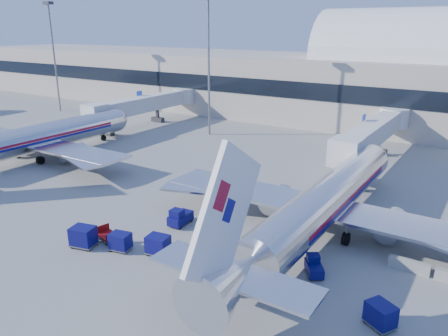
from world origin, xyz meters
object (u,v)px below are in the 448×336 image
Objects in this scene: tug_right at (314,266)px; cart_train_b at (120,241)px; barrier_near at (409,266)px; tug_lead at (203,252)px; mast_west at (209,46)px; cart_train_a at (158,245)px; airliner_main at (323,203)px; cart_solo_near at (198,281)px; jetbridge_near at (376,131)px; jetbridge_mid at (149,103)px; tug_left at (180,217)px; mast_far_west at (52,41)px; cart_train_c at (83,236)px; cart_open_red at (108,236)px; cart_solo_far at (381,315)px; airliner_mid at (33,139)px.

cart_train_b is at bearing -105.25° from tug_right.
tug_lead is (-14.03, -7.27, 0.30)m from barrier_near.
cart_train_a is (20.31, -36.47, -13.92)m from mast_west.
cart_solo_near is (-3.80, -13.51, -2.07)m from airliner_main.
jetbridge_near is 1.00× the size of jetbridge_mid.
cart_train_b is at bearing 167.38° from tug_left.
tug_lead is at bearing -104.95° from tug_right.
mast_far_west is 8.46× the size of tug_left.
cart_train_c reaches higher than cart_open_red.
airliner_main is at bearing -30.64° from jetbridge_mid.
jetbridge_near reaches higher than tug_lead.
mast_west reaches higher than tug_right.
jetbridge_mid is 63.86m from cart_solo_far.
cart_train_a is at bearing -148.51° from cart_solo_far.
cart_train_c reaches higher than cart_train_b.
cart_train_b is at bearing 8.06° from cart_train_c.
tug_lead reaches higher than cart_solo_far.
airliner_main reaches higher than cart_solo_far.
tug_lead is (-3.63, -36.07, -3.18)m from jetbridge_near.
mast_west is (40.00, 0.00, 0.00)m from mast_far_west.
airliner_main is 12.42× the size of barrier_near.
jetbridge_mid is 45.78m from tug_left.
tug_lead is at bearing 24.42° from cart_open_red.
cart_open_red is at bearing -23.05° from airliner_mid.
airliner_mid is 47.55m from jetbridge_near.
cart_train_a is (60.31, -36.47, -13.92)m from mast_far_west.
jetbridge_near is at bearing 1.68° from mast_west.
airliner_mid is at bearing 170.36° from cart_open_red.
cart_train_b is 0.84× the size of cart_open_red.
tug_lead is 1.43× the size of cart_train_b.
airliner_main and airliner_mid have the same top height.
cart_solo_far is (77.82, -35.81, -13.96)m from mast_far_west.
jetbridge_mid is at bearing 176.79° from mast_west.
mast_west is at bearing 139.64° from airliner_main.
airliner_mid is 19.18× the size of cart_train_b.
jetbridge_near is at bearing 33.59° from airliner_mid.
mast_far_west reaches higher than cart_solo_far.
cart_train_b is (29.21, -12.15, -2.12)m from airliner_mid.
tug_left is at bearing -129.96° from tug_right.
airliner_mid is (-42.00, 0.00, 0.00)m from airliner_main.
cart_solo_far is (10.22, -36.62, -3.09)m from jetbridge_near.
tug_left reaches higher than barrier_near.
cart_train_c is at bearing -108.70° from jetbridge_near.
tug_left reaches higher than cart_train_a.
tug_lead is at bearing 93.40° from cart_solo_near.
mast_west reaches higher than barrier_near.
jetbridge_mid reaches higher than tug_lead.
mast_west reaches higher than cart_train_a.
cart_train_b reaches higher than barrier_near.
jetbridge_near reaches higher than cart_open_red.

